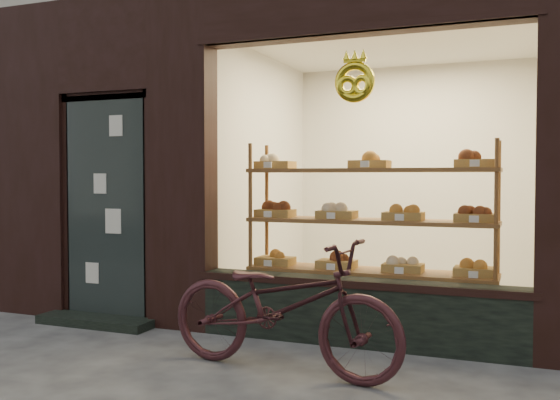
% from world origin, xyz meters
% --- Properties ---
extents(display_shelf, '(2.20, 0.45, 1.70)m').
position_xyz_m(display_shelf, '(0.45, 2.55, 0.84)').
color(display_shelf, brown).
rests_on(display_shelf, ground).
extents(bicycle, '(1.89, 0.85, 0.96)m').
position_xyz_m(bicycle, '(0.14, 1.23, 0.48)').
color(bicycle, '#36171B').
rests_on(bicycle, ground).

